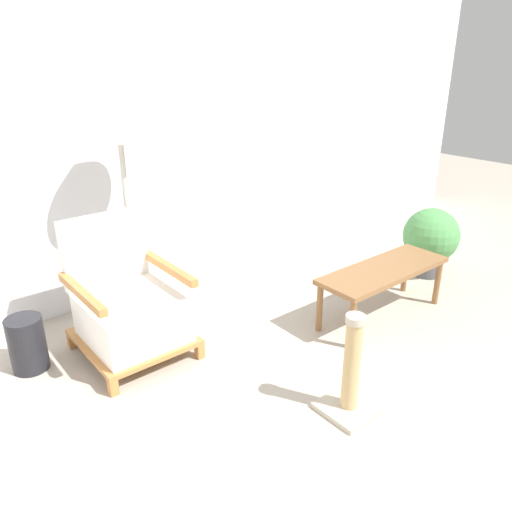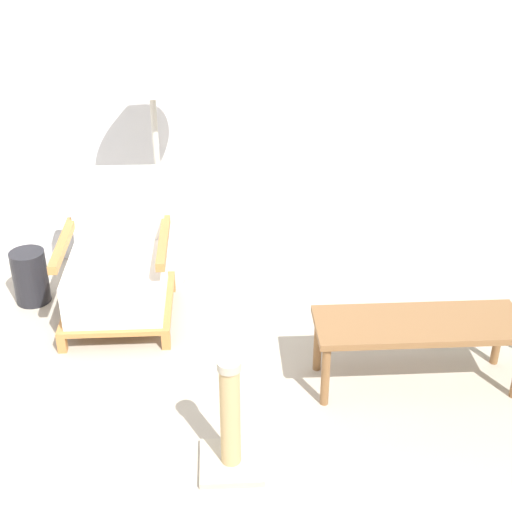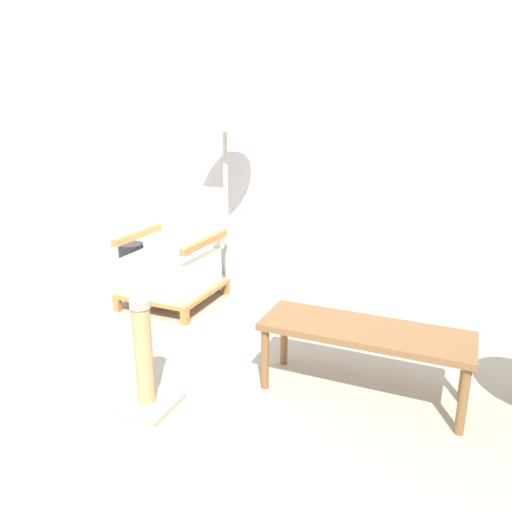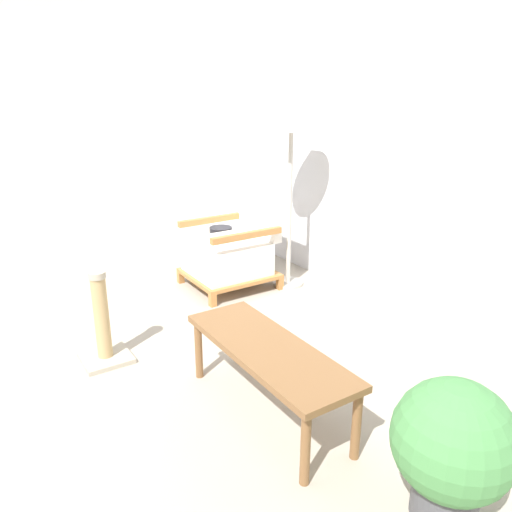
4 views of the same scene
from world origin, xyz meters
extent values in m
plane|color=#A89E8E|center=(0.00, 0.00, 0.00)|extent=(14.00, 14.00, 0.00)
cube|color=silver|center=(0.00, 2.47, 1.35)|extent=(8.00, 0.06, 2.70)
cube|color=silver|center=(-2.53, 0.50, 1.35)|extent=(0.06, 8.00, 2.70)
cube|color=#B2753D|center=(-1.03, 1.31, 0.05)|extent=(0.05, 0.05, 0.10)
cube|color=#B2753D|center=(-0.44, 1.31, 0.05)|extent=(0.05, 0.05, 0.10)
cube|color=#B2753D|center=(-1.03, 1.95, 0.05)|extent=(0.05, 0.05, 0.10)
cube|color=#B2753D|center=(-0.44, 1.95, 0.05)|extent=(0.05, 0.05, 0.10)
cube|color=#B2753D|center=(-0.74, 1.63, 0.12)|extent=(0.64, 0.69, 0.03)
cube|color=white|center=(-0.74, 1.61, 0.27)|extent=(0.56, 0.59, 0.27)
cube|color=white|center=(-0.74, 1.94, 0.64)|extent=(0.56, 0.08, 0.47)
cube|color=#B2753D|center=(-1.03, 1.63, 0.52)|extent=(0.05, 0.63, 0.05)
cube|color=#B2753D|center=(-0.45, 1.63, 0.52)|extent=(0.05, 0.63, 0.05)
cylinder|color=#B7B2A8|center=(-0.49, 2.07, 0.01)|extent=(0.26, 0.26, 0.03)
cylinder|color=#B7B2A8|center=(-0.49, 2.07, 0.66)|extent=(0.04, 0.04, 1.27)
cone|color=silver|center=(-0.49, 2.07, 1.45)|extent=(0.45, 0.45, 0.31)
cube|color=brown|center=(0.89, 0.92, 0.37)|extent=(1.08, 0.37, 0.04)
cylinder|color=brown|center=(0.40, 0.77, 0.18)|extent=(0.04, 0.04, 0.35)
cylinder|color=brown|center=(1.39, 0.77, 0.18)|extent=(0.04, 0.04, 0.35)
cylinder|color=brown|center=(0.40, 1.07, 0.18)|extent=(0.04, 0.04, 0.35)
cylinder|color=brown|center=(1.39, 1.07, 0.18)|extent=(0.04, 0.04, 0.35)
cylinder|color=black|center=(-1.32, 1.87, 0.17)|extent=(0.22, 0.22, 0.35)
cylinder|color=#4C4C51|center=(1.82, 1.13, 0.08)|extent=(0.26, 0.26, 0.16)
sphere|color=#4C8E4C|center=(1.82, 1.13, 0.36)|extent=(0.47, 0.47, 0.47)
cube|color=#B2A893|center=(-0.09, 0.37, 0.01)|extent=(0.29, 0.29, 0.03)
cylinder|color=tan|center=(-0.09, 0.37, 0.29)|extent=(0.09, 0.09, 0.52)
cylinder|color=#B2A893|center=(-0.09, 0.37, 0.57)|extent=(0.10, 0.10, 0.04)
camera|label=1|loc=(-1.89, -1.03, 1.83)|focal=35.00mm
camera|label=2|loc=(-0.11, -2.08, 2.41)|focal=50.00mm
camera|label=3|loc=(1.32, -1.46, 1.49)|focal=35.00mm
camera|label=4|loc=(2.72, -0.34, 1.62)|focal=35.00mm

